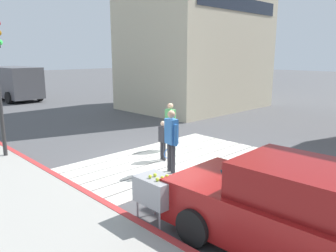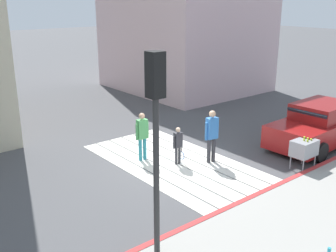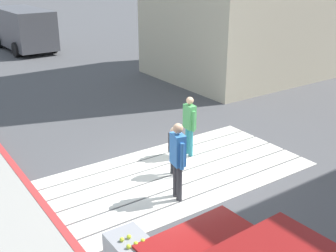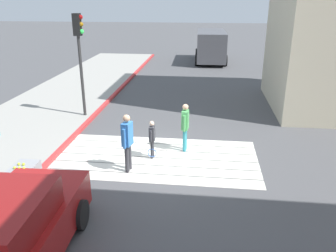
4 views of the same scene
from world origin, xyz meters
name	(u,v)px [view 2 (image 2 of 4)]	position (x,y,z in m)	size (l,w,h in m)	color
ground_plane	(175,163)	(0.00, 0.00, 0.00)	(120.00, 120.00, 0.00)	#4C4C4F
crosswalk_stripes	(175,162)	(0.00, 0.00, 0.01)	(6.40, 3.25, 0.01)	silver
curb_painted	(254,197)	(-3.25, 0.00, 0.07)	(0.16, 40.00, 0.13)	#BC3333
building_far_south	(185,9)	(8.50, -7.90, 4.54)	(8.00, 7.04, 9.07)	beige
car_parked_near_curb	(319,126)	(-2.00, -5.08, 0.73)	(2.10, 4.36, 1.57)	maroon
traffic_light_corner	(155,117)	(-3.58, 3.53, 3.04)	(0.39, 0.28, 4.24)	#2D2D2D
tennis_ball_cart	(304,148)	(-2.90, -2.78, 0.70)	(0.56, 0.80, 1.02)	#99999E
pedestrian_adult_lead	(212,133)	(-0.70, -0.94, 1.02)	(0.29, 0.50, 1.75)	#333338
pedestrian_adult_trailing	(142,133)	(0.85, 0.69, 0.94)	(0.23, 0.48, 1.62)	teal
pedestrian_child_with_racket	(178,144)	(-0.14, -0.01, 0.70)	(0.28, 0.39, 1.24)	#333338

